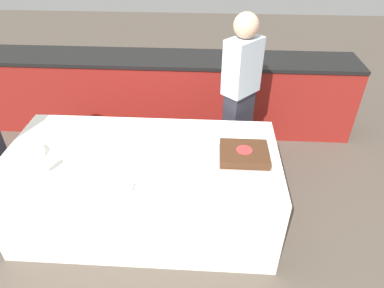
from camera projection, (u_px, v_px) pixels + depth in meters
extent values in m
plane|color=brown|center=(148.00, 218.00, 3.15)|extent=(14.00, 14.00, 0.00)
cube|color=maroon|center=(167.00, 95.00, 4.19)|extent=(4.40, 0.55, 0.88)
cube|color=black|center=(165.00, 59.00, 3.92)|extent=(4.40, 0.58, 0.04)
cube|color=white|center=(145.00, 188.00, 2.93)|extent=(2.18, 1.05, 0.75)
cube|color=#B7B2AD|center=(244.00, 157.00, 2.66)|extent=(0.41, 0.35, 0.00)
cube|color=#472816|center=(244.00, 154.00, 2.63)|extent=(0.37, 0.31, 0.07)
cylinder|color=red|center=(244.00, 150.00, 2.61)|extent=(0.12, 0.12, 0.00)
cylinder|color=white|center=(29.00, 154.00, 2.66)|extent=(0.23, 0.23, 0.05)
cylinder|color=white|center=(44.00, 175.00, 2.49)|extent=(0.06, 0.06, 0.00)
cylinder|color=white|center=(43.00, 171.00, 2.46)|extent=(0.01, 0.01, 0.08)
cylinder|color=white|center=(40.00, 162.00, 2.41)|extent=(0.05, 0.05, 0.09)
cylinder|color=white|center=(241.00, 136.00, 2.90)|extent=(0.20, 0.20, 0.00)
cube|color=white|center=(123.00, 186.00, 2.38)|extent=(0.15, 0.11, 0.02)
cube|color=#282833|center=(236.00, 134.00, 3.44)|extent=(0.31, 0.31, 0.93)
cube|color=silver|center=(242.00, 66.00, 3.02)|extent=(0.37, 0.38, 0.50)
sphere|color=#D8AD89|center=(246.00, 25.00, 2.81)|extent=(0.22, 0.22, 0.22)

